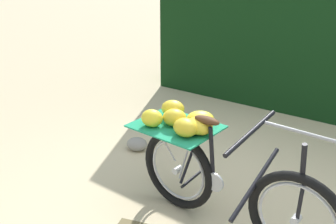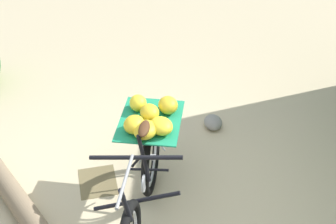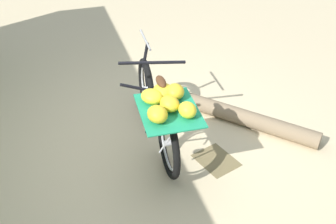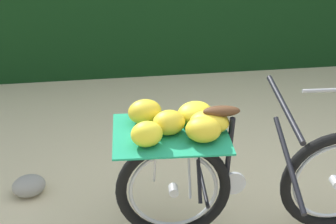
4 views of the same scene
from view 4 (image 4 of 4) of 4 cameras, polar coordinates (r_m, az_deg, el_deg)
name	(u,v)px [view 4 (image 4 of 4)]	position (r m, az deg, el deg)	size (l,w,h in m)	color
ground_plane	(231,205)	(3.69, 7.25, -10.50)	(60.00, 60.00, 0.00)	beige
bicycle	(233,167)	(3.15, 7.43, -6.19)	(1.77, 0.97, 1.03)	black
path_stone	(29,186)	(3.86, -15.57, -8.10)	(0.24, 0.20, 0.15)	gray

